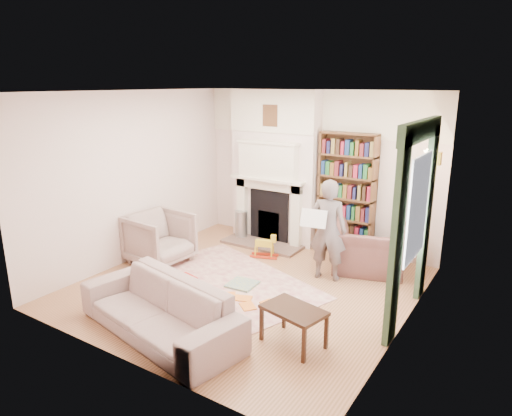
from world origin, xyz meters
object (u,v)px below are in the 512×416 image
Objects in this scene: bookcase at (347,188)px; armchair_left at (160,238)px; rocking_horse at (264,246)px; armchair_reading at (369,250)px; man_reading at (328,230)px; paraffin_heater at (241,225)px; sofa at (159,309)px; coffee_table at (293,326)px.

armchair_left is (-2.40, -2.10, -0.75)m from bookcase.
rocking_horse is (-1.05, -0.98, -0.97)m from bookcase.
armchair_left is at bearing 9.49° from armchair_reading.
man_reading is 2.36m from paraffin_heater.
armchair_reading is 3.48m from sofa.
rocking_horse is (0.89, -0.60, -0.07)m from paraffin_heater.
paraffin_heater is (-2.60, 0.22, -0.09)m from armchair_reading.
man_reading is at bearing 36.45° from armchair_reading.
man_reading is (-0.45, -0.60, 0.41)m from armchair_reading.
armchair_reading reaches higher than coffee_table.
armchair_reading is 2.39× the size of rocking_horse.
coffee_table is at bearing 35.60° from sofa.
armchair_left is at bearing -159.50° from rocking_horse.
sofa is at bearing -71.29° from paraffin_heater.
armchair_reading is 1.23× the size of armchair_left.
coffee_table is (0.65, -3.10, -0.95)m from bookcase.
armchair_reading is at bearing -42.53° from bookcase.
man_reading is 3.29× the size of rocking_horse.
armchair_left is 0.41× the size of sofa.
man_reading reaches higher than coffee_table.
bookcase is 1.63× the size of armchair_reading.
coffee_table is (-0.01, -2.50, -0.14)m from armchair_reading.
man_reading is (0.20, -1.20, -0.40)m from bookcase.
sofa is 1.60m from coffee_table.
paraffin_heater is at bearing -10.48° from armchair_left.
man_reading is (1.00, 2.56, 0.45)m from sofa.
armchair_reading is 0.86m from man_reading.
armchair_reading reaches higher than sofa.
sofa reaches higher than paraffin_heater.
bookcase is 1.19× the size of man_reading.
bookcase reaches higher than coffee_table.
bookcase is 3.28m from armchair_left.
sofa is at bearing -142.59° from coffee_table.
armchair_reading is 0.73× the size of man_reading.
paraffin_heater is (-1.95, -0.37, -0.90)m from bookcase.
armchair_left is 1.76m from rocking_horse.
armchair_left is 0.59× the size of man_reading.
coffee_table reaches higher than rocking_horse.
bookcase is at bearing 23.59° from rocking_horse.
bookcase reaches higher than paraffin_heater.
sofa is 3.19× the size of coffee_table.
man_reading reaches higher than paraffin_heater.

